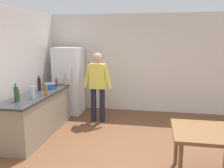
% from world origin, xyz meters
% --- Properties ---
extents(ground_plane, '(14.00, 14.00, 0.00)m').
position_xyz_m(ground_plane, '(0.00, 0.00, 0.00)').
color(ground_plane, brown).
extents(wall_back, '(6.40, 0.12, 2.70)m').
position_xyz_m(wall_back, '(0.00, 3.00, 1.35)').
color(wall_back, silver).
rests_on(wall_back, ground_plane).
extents(kitchen_counter, '(0.64, 2.20, 0.90)m').
position_xyz_m(kitchen_counter, '(-2.00, 0.80, 0.45)').
color(kitchen_counter, gray).
rests_on(kitchen_counter, ground_plane).
extents(refrigerator, '(0.70, 0.67, 1.80)m').
position_xyz_m(refrigerator, '(-1.90, 2.40, 0.90)').
color(refrigerator, white).
rests_on(refrigerator, ground_plane).
extents(person, '(0.70, 0.22, 1.70)m').
position_xyz_m(person, '(-0.95, 1.85, 0.98)').
color(person, '#1E1E2D').
rests_on(person, ground_plane).
extents(dining_table, '(1.40, 0.90, 0.75)m').
position_xyz_m(dining_table, '(1.40, -0.30, 0.67)').
color(dining_table, brown).
rests_on(dining_table, ground_plane).
extents(cooking_pot, '(0.40, 0.28, 0.12)m').
position_xyz_m(cooking_pot, '(-1.96, 1.34, 0.96)').
color(cooking_pot, '#285193').
rests_on(cooking_pot, kitchen_counter).
extents(utensil_jar, '(0.11, 0.11, 0.32)m').
position_xyz_m(utensil_jar, '(-1.77, 1.81, 0.98)').
color(utensil_jar, tan).
rests_on(utensil_jar, kitchen_counter).
extents(bottle_water_clear, '(0.07, 0.07, 0.30)m').
position_xyz_m(bottle_water_clear, '(-1.88, 0.42, 1.03)').
color(bottle_water_clear, silver).
rests_on(bottle_water_clear, kitchen_counter).
extents(bottle_wine_dark, '(0.08, 0.08, 0.34)m').
position_xyz_m(bottle_wine_dark, '(-2.10, 1.11, 1.05)').
color(bottle_wine_dark, black).
rests_on(bottle_wine_dark, kitchen_counter).
extents(bottle_oil_amber, '(0.06, 0.06, 0.28)m').
position_xyz_m(bottle_oil_amber, '(-1.75, 0.71, 1.02)').
color(bottle_oil_amber, '#996619').
rests_on(bottle_oil_amber, kitchen_counter).
extents(bottle_sauce_red, '(0.06, 0.06, 0.24)m').
position_xyz_m(bottle_sauce_red, '(-1.90, 1.57, 1.00)').
color(bottle_sauce_red, '#B22319').
rests_on(bottle_sauce_red, kitchen_counter).
extents(bottle_wine_green, '(0.08, 0.08, 0.34)m').
position_xyz_m(bottle_wine_green, '(-2.06, 0.13, 1.05)').
color(bottle_wine_green, '#1E5123').
rests_on(bottle_wine_green, kitchen_counter).
extents(bottle_beer_brown, '(0.06, 0.06, 0.26)m').
position_xyz_m(bottle_beer_brown, '(-2.09, 0.25, 1.01)').
color(bottle_beer_brown, '#5B3314').
rests_on(bottle_beer_brown, kitchen_counter).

